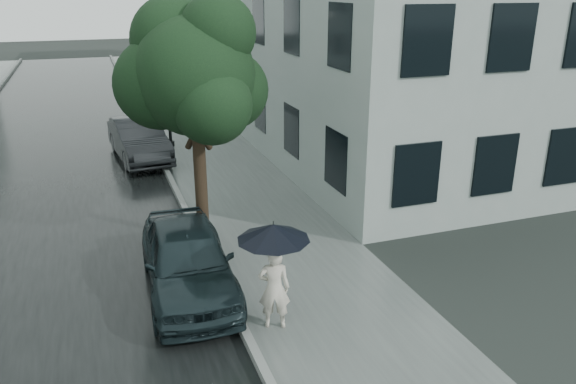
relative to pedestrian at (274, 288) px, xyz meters
name	(u,v)px	position (x,y,z in m)	size (l,w,h in m)	color
ground	(306,290)	(0.99, 1.00, -0.77)	(120.00, 120.00, 0.00)	black
sidewalk	(201,141)	(1.24, 13.00, -0.77)	(3.50, 60.00, 0.01)	slate
kerb_near	(153,144)	(-0.58, 13.00, -0.69)	(0.15, 60.00, 0.15)	slate
asphalt_road	(54,154)	(-4.08, 13.00, -0.77)	(6.85, 60.00, 0.00)	black
building_near	(268,11)	(6.47, 20.50, 3.73)	(7.02, 36.00, 9.00)	#919E9A
pedestrian	(274,288)	(0.00, 0.00, 0.00)	(0.56, 0.36, 1.52)	beige
umbrella	(273,232)	(0.01, 0.04, 1.05)	(1.49, 1.49, 1.07)	black
street_tree	(194,73)	(-0.46, 4.10, 3.15)	(3.42, 3.11, 5.60)	#332619
lamp_post	(161,73)	(-0.11, 12.71, 1.99)	(0.85, 0.32, 4.79)	black
car_near	(188,259)	(-1.21, 1.73, -0.07)	(1.65, 4.09, 1.40)	black
car_far	(139,139)	(-1.21, 11.34, -0.06)	(1.49, 4.27, 1.41)	#242629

